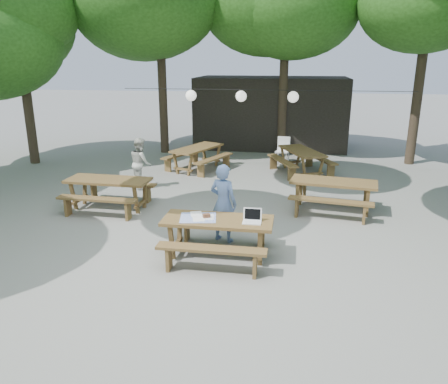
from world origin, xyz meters
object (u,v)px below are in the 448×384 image
main_picnic_table (218,237)px  woman (223,203)px  second_person (141,163)px  picnic_table_nw (109,193)px  plastic_chair (282,155)px

main_picnic_table → woman: 0.88m
second_person → picnic_table_nw: bearing=143.0°
woman → second_person: 4.43m
main_picnic_table → second_person: size_ratio=1.40×
picnic_table_nw → second_person: bearing=86.9°
woman → plastic_chair: (0.93, 7.08, -0.54)m
picnic_table_nw → second_person: 1.91m
picnic_table_nw → plastic_chair: 6.89m
main_picnic_table → woman: bearing=91.9°
picnic_table_nw → second_person: (0.15, 1.87, 0.33)m
main_picnic_table → picnic_table_nw: 3.83m
main_picnic_table → second_person: second_person is taller
main_picnic_table → picnic_table_nw: same height
woman → second_person: bearing=-28.3°
picnic_table_nw → main_picnic_table: bearing=-34.5°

